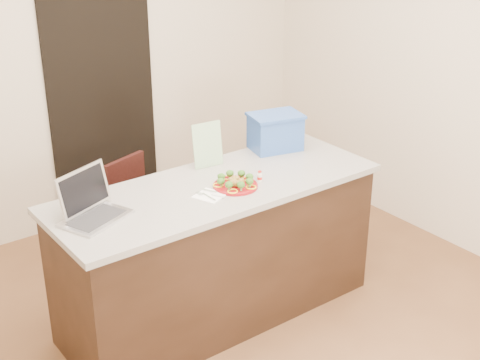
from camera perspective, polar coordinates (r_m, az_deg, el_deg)
ground at (r=4.32m, az=0.12°, el=-12.72°), size 4.00×4.00×0.00m
room_shell at (r=3.60m, az=0.14°, el=8.46°), size 4.00×4.00×4.00m
doorway at (r=5.46m, az=-11.66°, el=6.63°), size 0.90×0.02×2.00m
island at (r=4.24m, az=-1.92°, el=-6.07°), size 2.06×0.76×0.92m
plate at (r=3.99m, az=-0.40°, el=-0.47°), size 0.27×0.27×0.02m
meatballs at (r=3.98m, az=-0.35°, el=-0.13°), size 0.11×0.11×0.04m
broccoli at (r=3.97m, az=-0.40°, el=0.09°), size 0.22×0.22×0.04m
pepper_rings at (r=3.99m, az=-0.40°, el=-0.34°), size 0.26×0.26×0.01m
napkin at (r=3.88m, az=-2.60°, el=-1.34°), size 0.20×0.20×0.01m
fork at (r=3.88m, az=-2.94°, el=-1.28°), size 0.03×0.16×0.00m
knife at (r=3.88m, az=-2.11°, el=-1.21°), size 0.05×0.17×0.01m
yogurt_bottle at (r=4.07m, az=1.69°, el=0.26°), size 0.03×0.03×0.07m
laptop at (r=3.72m, az=-12.68°, el=-2.06°), size 0.42×0.40×0.25m
leaflet at (r=4.25m, az=-2.79°, el=3.02°), size 0.21×0.06×0.29m
blue_box at (r=4.54m, az=3.03°, el=4.15°), size 0.39×0.32×0.25m
chair at (r=4.80m, az=-9.11°, el=-2.43°), size 0.46×0.47×0.83m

